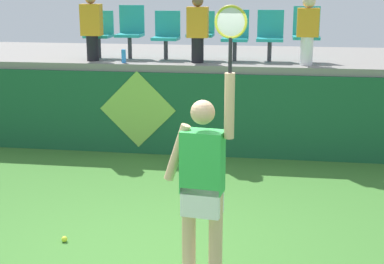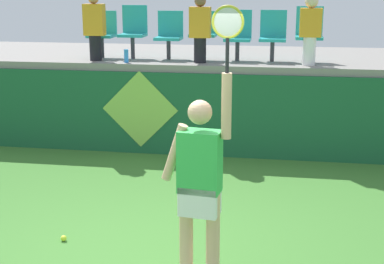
% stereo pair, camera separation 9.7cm
% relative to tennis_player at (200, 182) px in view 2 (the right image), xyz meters
% --- Properties ---
extents(ground_plane, '(40.00, 40.00, 0.00)m').
position_rel_tennis_player_xyz_m(ground_plane, '(-0.69, 0.33, -0.99)').
color(ground_plane, '#3D752D').
extents(court_back_wall, '(12.42, 0.20, 1.36)m').
position_rel_tennis_player_xyz_m(court_back_wall, '(-0.69, 4.11, -0.31)').
color(court_back_wall, '#195633').
rests_on(court_back_wall, ground_plane).
extents(spectator_platform, '(12.42, 3.18, 0.12)m').
position_rel_tennis_player_xyz_m(spectator_platform, '(-0.69, 5.65, 0.43)').
color(spectator_platform, gray).
rests_on(spectator_platform, court_back_wall).
extents(tennis_player, '(0.75, 0.31, 2.57)m').
position_rel_tennis_player_xyz_m(tennis_player, '(0.00, 0.00, 0.00)').
color(tennis_player, white).
rests_on(tennis_player, ground_plane).
extents(tennis_ball, '(0.07, 0.07, 0.07)m').
position_rel_tennis_player_xyz_m(tennis_ball, '(-1.60, 0.59, -0.95)').
color(tennis_ball, '#D1E533').
rests_on(tennis_ball, ground_plane).
extents(water_bottle, '(0.07, 0.07, 0.22)m').
position_rel_tennis_player_xyz_m(water_bottle, '(-1.88, 4.23, 0.60)').
color(water_bottle, '#338CE5').
rests_on(water_bottle, spectator_platform).
extents(stadium_chair_0, '(0.44, 0.42, 0.81)m').
position_rel_tennis_player_xyz_m(stadium_chair_0, '(-2.46, 4.84, 0.95)').
color(stadium_chair_0, '#38383D').
rests_on(stadium_chair_0, spectator_platform).
extents(stadium_chair_1, '(0.44, 0.42, 0.91)m').
position_rel_tennis_player_xyz_m(stadium_chair_1, '(-1.91, 4.84, 0.99)').
color(stadium_chair_1, '#38383D').
rests_on(stadium_chair_1, spectator_platform).
extents(stadium_chair_2, '(0.44, 0.42, 0.81)m').
position_rel_tennis_player_xyz_m(stadium_chair_2, '(-1.27, 4.84, 0.93)').
color(stadium_chair_2, '#38383D').
rests_on(stadium_chair_2, spectator_platform).
extents(stadium_chair_3, '(0.44, 0.42, 0.81)m').
position_rel_tennis_player_xyz_m(stadium_chair_3, '(-0.68, 4.83, 0.97)').
color(stadium_chair_3, '#38383D').
rests_on(stadium_chair_3, spectator_platform).
extents(stadium_chair_4, '(0.44, 0.42, 0.84)m').
position_rel_tennis_player_xyz_m(stadium_chair_4, '(-0.09, 4.84, 0.94)').
color(stadium_chair_4, '#38383D').
rests_on(stadium_chair_4, spectator_platform).
extents(stadium_chair_5, '(0.44, 0.42, 0.84)m').
position_rel_tennis_player_xyz_m(stadium_chair_5, '(0.49, 4.84, 0.95)').
color(stadium_chair_5, '#38383D').
rests_on(stadium_chair_5, spectator_platform).
extents(stadium_chair_6, '(0.44, 0.42, 0.90)m').
position_rel_tennis_player_xyz_m(stadium_chair_6, '(1.08, 4.84, 0.99)').
color(stadium_chair_6, '#38383D').
rests_on(stadium_chair_6, spectator_platform).
extents(spectator_0, '(0.34, 0.20, 1.09)m').
position_rel_tennis_player_xyz_m(spectator_0, '(-0.68, 4.44, 1.06)').
color(spectator_0, black).
rests_on(spectator_0, spectator_platform).
extents(spectator_1, '(0.34, 0.20, 1.10)m').
position_rel_tennis_player_xyz_m(spectator_1, '(1.08, 4.40, 1.07)').
color(spectator_1, white).
rests_on(spectator_1, spectator_platform).
extents(spectator_2, '(0.34, 0.20, 1.12)m').
position_rel_tennis_player_xyz_m(spectator_2, '(-2.46, 4.41, 1.07)').
color(spectator_2, black).
rests_on(spectator_2, spectator_platform).
extents(wall_signage_mount, '(1.27, 0.01, 1.38)m').
position_rel_tennis_player_xyz_m(wall_signage_mount, '(-1.60, 4.00, -0.99)').
color(wall_signage_mount, '#195633').
rests_on(wall_signage_mount, ground_plane).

